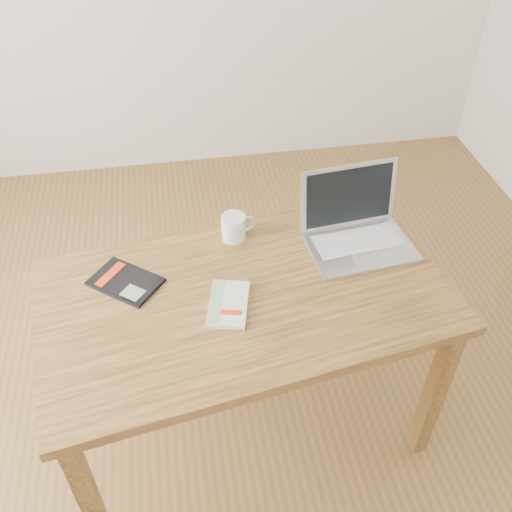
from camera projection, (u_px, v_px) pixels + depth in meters
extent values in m
plane|color=brown|center=(208.00, 420.00, 2.35)|extent=(4.00, 4.00, 0.00)
cube|color=brown|center=(244.00, 297.00, 1.86)|extent=(1.42, 0.95, 0.04)
cube|color=brown|center=(90.00, 500.00, 1.74)|extent=(0.06, 0.06, 0.71)
cube|color=brown|center=(434.00, 393.00, 2.03)|extent=(0.06, 0.06, 0.71)
cube|color=brown|center=(71.00, 344.00, 2.19)|extent=(0.06, 0.06, 0.71)
cube|color=brown|center=(355.00, 275.00, 2.48)|extent=(0.06, 0.06, 0.71)
cube|color=beige|center=(228.00, 304.00, 1.80)|extent=(0.17, 0.22, 0.01)
cube|color=white|center=(228.00, 304.00, 1.80)|extent=(0.16, 0.22, 0.02)
cube|color=#82A372|center=(216.00, 301.00, 1.80)|extent=(0.09, 0.20, 0.00)
cube|color=red|center=(231.00, 312.00, 1.76)|extent=(0.07, 0.04, 0.00)
cube|color=black|center=(125.00, 282.00, 1.88)|extent=(0.27, 0.26, 0.01)
cube|color=red|center=(110.00, 274.00, 1.90)|extent=(0.10, 0.12, 0.00)
cube|color=gray|center=(133.00, 293.00, 1.83)|extent=(0.09, 0.09, 0.00)
cube|color=silver|center=(361.00, 248.00, 2.00)|extent=(0.38, 0.29, 0.02)
cube|color=silver|center=(358.00, 240.00, 2.02)|extent=(0.32, 0.16, 0.00)
cube|color=#BCBCC1|center=(370.00, 259.00, 1.94)|extent=(0.11, 0.07, 0.00)
cube|color=silver|center=(349.00, 196.00, 2.02)|extent=(0.36, 0.08, 0.24)
cube|color=black|center=(349.00, 196.00, 2.02)|extent=(0.32, 0.07, 0.21)
cylinder|color=white|center=(234.00, 227.00, 2.03)|extent=(0.09, 0.09, 0.09)
cylinder|color=black|center=(233.00, 218.00, 2.00)|extent=(0.07, 0.07, 0.01)
torus|color=white|center=(246.00, 224.00, 2.04)|extent=(0.07, 0.03, 0.07)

